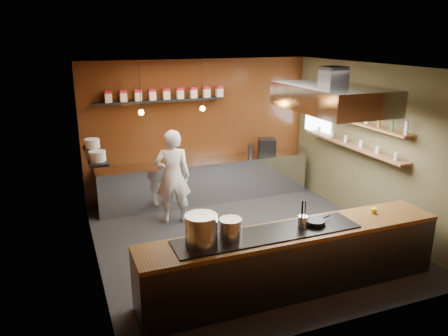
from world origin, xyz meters
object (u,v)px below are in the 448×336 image
stockpot_large (201,230)px  stockpot_small (230,229)px  extractor_hood (332,98)px  espresso_machine (267,147)px  chef (173,177)px

stockpot_large → stockpot_small: size_ratio=1.38×
extractor_hood → espresso_machine: size_ratio=5.47×
stockpot_small → chef: chef is taller
stockpot_large → stockpot_small: 0.40m
extractor_hood → espresso_machine: (0.14, 2.51, -1.42)m
espresso_machine → chef: size_ratio=0.20×
extractor_hood → chef: extractor_hood is taller
espresso_machine → stockpot_large: bearing=-107.5°
stockpot_large → chef: (0.39, 2.88, -0.23)m
stockpot_small → chef: bearing=90.1°
stockpot_small → espresso_machine: 4.39m
chef → extractor_hood: bearing=155.4°
stockpot_large → espresso_machine: (2.78, 3.70, -0.06)m
extractor_hood → stockpot_small: (-2.24, -1.17, -1.43)m
chef → stockpot_small: bearing=102.6°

